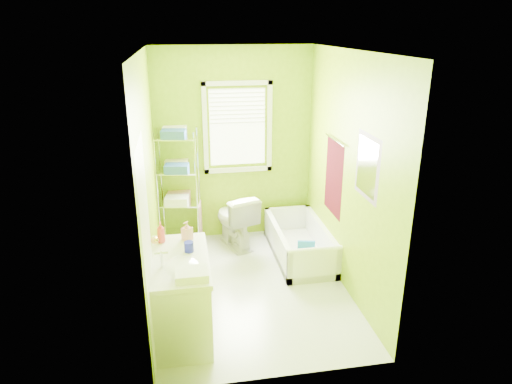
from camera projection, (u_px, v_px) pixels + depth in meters
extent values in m
plane|color=silver|center=(252.00, 287.00, 5.24)|extent=(2.90, 2.90, 0.00)
cube|color=#7BA107|center=(234.00, 146.00, 6.13)|extent=(2.10, 0.04, 2.60)
cube|color=#7BA107|center=(283.00, 240.00, 3.45)|extent=(2.10, 0.04, 2.60)
cube|color=#7BA107|center=(149.00, 185.00, 4.62)|extent=(0.04, 2.90, 2.60)
cube|color=#7BA107|center=(347.00, 174.00, 4.96)|extent=(0.04, 2.90, 2.60)
cube|color=white|center=(251.00, 50.00, 4.34)|extent=(2.10, 2.90, 0.04)
cube|color=white|center=(237.00, 127.00, 6.05)|extent=(0.74, 0.01, 1.01)
cube|color=white|center=(238.00, 170.00, 6.23)|extent=(0.92, 0.05, 0.06)
cube|color=white|center=(237.00, 83.00, 5.83)|extent=(0.92, 0.05, 0.06)
cube|color=white|center=(205.00, 129.00, 5.96)|extent=(0.06, 0.05, 1.22)
cube|color=white|center=(270.00, 127.00, 6.10)|extent=(0.06, 0.05, 1.22)
cube|color=white|center=(237.00, 106.00, 5.92)|extent=(0.72, 0.02, 0.50)
cube|color=white|center=(149.00, 258.00, 3.80)|extent=(0.02, 0.80, 2.00)
sphere|color=gold|center=(155.00, 240.00, 4.12)|extent=(0.07, 0.07, 0.07)
cube|color=#40070D|center=(334.00, 177.00, 5.34)|extent=(0.02, 0.58, 0.90)
cylinder|color=silver|center=(335.00, 140.00, 5.18)|extent=(0.02, 0.62, 0.02)
cube|color=#CC5972|center=(368.00, 167.00, 4.37)|extent=(0.02, 0.54, 0.64)
cube|color=white|center=(367.00, 167.00, 4.36)|extent=(0.01, 0.44, 0.54)
cube|color=white|center=(299.00, 252.00, 5.93)|extent=(0.65, 1.39, 0.09)
cube|color=white|center=(277.00, 243.00, 5.83)|extent=(0.06, 1.39, 0.42)
cube|color=white|center=(321.00, 239.00, 5.92)|extent=(0.06, 1.39, 0.42)
cube|color=white|center=(314.00, 266.00, 5.26)|extent=(0.65, 0.06, 0.42)
cube|color=white|center=(287.00, 221.00, 6.49)|extent=(0.65, 0.06, 0.42)
cylinder|color=white|center=(315.00, 250.00, 5.19)|extent=(0.65, 0.06, 0.06)
cylinder|color=blue|center=(306.00, 260.00, 5.59)|extent=(0.30, 0.30, 0.05)
cylinder|color=#C4D716|center=(306.00, 256.00, 5.57)|extent=(0.29, 0.29, 0.04)
cube|color=blue|center=(306.00, 248.00, 5.67)|extent=(0.22, 0.08, 0.20)
imported|color=white|center=(235.00, 220.00, 6.11)|extent=(0.63, 0.84, 0.76)
cube|color=white|center=(182.00, 298.00, 4.36)|extent=(0.51, 1.03, 0.75)
cube|color=white|center=(179.00, 261.00, 4.23)|extent=(0.54, 1.06, 0.05)
ellipsoid|color=white|center=(182.00, 269.00, 4.10)|extent=(0.36, 0.46, 0.12)
cylinder|color=silver|center=(162.00, 260.00, 4.04)|extent=(0.03, 0.03, 0.16)
cylinder|color=silver|center=(161.00, 253.00, 4.02)|extent=(0.12, 0.02, 0.02)
imported|color=#EB454F|center=(161.00, 232.00, 4.50)|extent=(0.09, 0.09, 0.21)
imported|color=pink|center=(187.00, 231.00, 4.56)|extent=(0.12, 0.12, 0.19)
cylinder|color=#1A1EA9|center=(189.00, 247.00, 4.33)|extent=(0.09, 0.09, 0.10)
cube|color=white|center=(192.00, 274.00, 3.88)|extent=(0.28, 0.22, 0.07)
cylinder|color=silver|center=(157.00, 193.00, 5.87)|extent=(0.02, 0.02, 1.59)
cylinder|color=silver|center=(162.00, 185.00, 6.15)|extent=(0.02, 0.02, 1.59)
cylinder|color=silver|center=(197.00, 193.00, 5.87)|extent=(0.02, 0.02, 1.59)
cylinder|color=silver|center=(199.00, 185.00, 6.16)|extent=(0.02, 0.02, 1.59)
cube|color=silver|center=(182.00, 233.00, 6.24)|extent=(0.57, 0.40, 0.02)
cube|color=silver|center=(180.00, 203.00, 6.08)|extent=(0.57, 0.40, 0.02)
cube|color=silver|center=(178.00, 171.00, 5.93)|extent=(0.57, 0.40, 0.02)
cube|color=silver|center=(176.00, 137.00, 5.77)|extent=(0.57, 0.40, 0.02)
cube|color=#2B589E|center=(174.00, 134.00, 5.66)|extent=(0.32, 0.24, 0.11)
cube|color=white|center=(175.00, 130.00, 5.86)|extent=(0.32, 0.24, 0.11)
cube|color=#2B589E|center=(177.00, 169.00, 5.81)|extent=(0.32, 0.24, 0.11)
cube|color=#DBD686|center=(177.00, 164.00, 6.02)|extent=(0.32, 0.24, 0.11)
cube|color=white|center=(177.00, 201.00, 5.99)|extent=(0.32, 0.24, 0.11)
cube|color=#C98992|center=(179.00, 195.00, 6.18)|extent=(0.32, 0.24, 0.11)
cube|color=#C98992|center=(200.00, 221.00, 6.18)|extent=(0.07, 0.28, 0.50)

